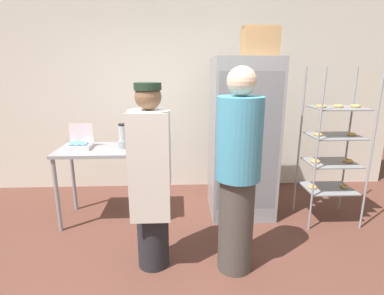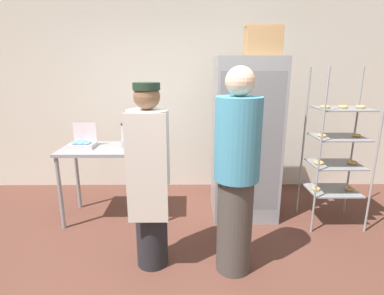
% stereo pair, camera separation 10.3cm
% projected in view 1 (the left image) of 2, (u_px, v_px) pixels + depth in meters
% --- Properties ---
extents(back_wall, '(6.40, 0.12, 3.01)m').
position_uv_depth(back_wall, '(178.00, 87.00, 4.35)').
color(back_wall, silver).
rests_on(back_wall, ground_plane).
extents(refrigerator, '(0.75, 0.73, 1.89)m').
position_uv_depth(refrigerator, '(242.00, 139.00, 3.59)').
color(refrigerator, gray).
rests_on(refrigerator, ground_plane).
extents(baking_rack, '(0.62, 0.48, 1.78)m').
position_uv_depth(baking_rack, '(333.00, 149.00, 3.39)').
color(baking_rack, '#93969B').
rests_on(baking_rack, ground_plane).
extents(prep_counter, '(1.02, 0.61, 0.88)m').
position_uv_depth(prep_counter, '(104.00, 158.00, 3.44)').
color(prep_counter, gray).
rests_on(prep_counter, ground_plane).
extents(donut_box, '(0.27, 0.23, 0.27)m').
position_uv_depth(donut_box, '(79.00, 144.00, 3.40)').
color(donut_box, silver).
rests_on(donut_box, prep_counter).
extents(blender_pitcher, '(0.11, 0.11, 0.28)m').
position_uv_depth(blender_pitcher, '(123.00, 137.00, 3.39)').
color(blender_pitcher, '#99999E').
rests_on(blender_pitcher, prep_counter).
extents(cardboard_storage_box, '(0.39, 0.26, 0.32)m').
position_uv_depth(cardboard_storage_box, '(260.00, 42.00, 3.24)').
color(cardboard_storage_box, '#A87F51').
rests_on(cardboard_storage_box, refrigerator).
extents(person_baker, '(0.35, 0.37, 1.65)m').
position_uv_depth(person_baker, '(151.00, 177.00, 2.57)').
color(person_baker, '#232328').
rests_on(person_baker, ground_plane).
extents(person_customer, '(0.38, 0.38, 1.78)m').
position_uv_depth(person_customer, '(238.00, 173.00, 2.51)').
color(person_customer, '#47423D').
rests_on(person_customer, ground_plane).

